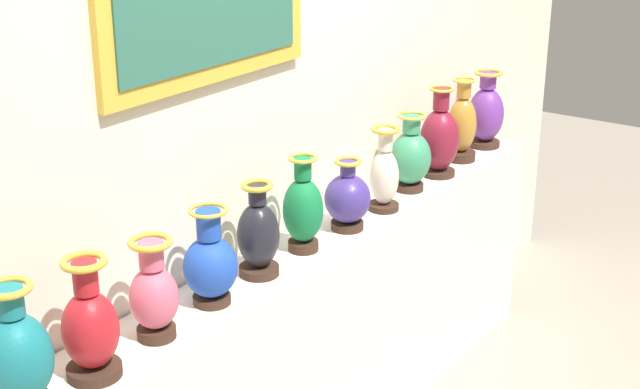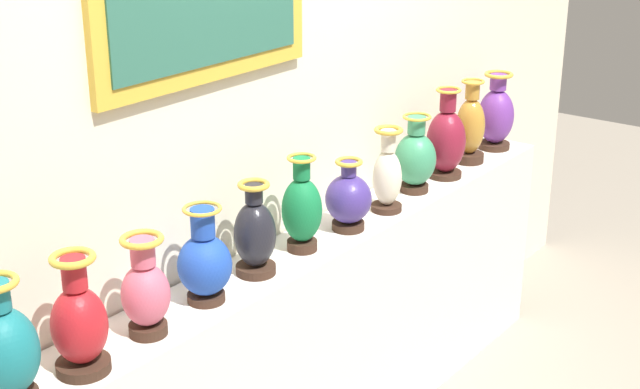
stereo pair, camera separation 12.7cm
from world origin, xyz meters
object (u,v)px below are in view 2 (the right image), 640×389
object	(u,v)px
vase_violet	(496,115)
vase_burgundy	(446,140)
vase_indigo	(348,199)
vase_sapphire	(205,262)
vase_rose	(145,291)
vase_emerald	(302,209)
vase_crimson	(79,323)
vase_ochre	(470,127)
vase_onyx	(255,234)
vase_teal	(4,353)
vase_ivory	(387,175)
vase_jade	(415,158)

from	to	relation	value
vase_violet	vase_burgundy	bearing A→B (deg)	-178.12
vase_indigo	vase_burgundy	world-z (taller)	vase_burgundy
vase_sapphire	vase_burgundy	bearing A→B (deg)	-0.22
vase_rose	vase_sapphire	xyz separation A→B (m)	(0.27, 0.01, -0.01)
vase_emerald	vase_indigo	world-z (taller)	vase_emerald
vase_rose	vase_burgundy	size ratio (longest dim) A/B	0.80
vase_emerald	vase_burgundy	distance (m)	1.04
vase_crimson	vase_emerald	distance (m)	1.06
vase_crimson	vase_ochre	distance (m)	2.36
vase_crimson	vase_emerald	xyz separation A→B (m)	(1.06, 0.03, 0.01)
vase_onyx	vase_rose	bearing A→B (deg)	-177.72
vase_teal	vase_indigo	xyz separation A→B (m)	(1.57, 0.00, -0.04)
vase_emerald	vase_sapphire	bearing A→B (deg)	-179.54
vase_sapphire	vase_violet	world-z (taller)	vase_violet
vase_sapphire	vase_ivory	world-z (taller)	vase_ivory
vase_emerald	vase_indigo	distance (m)	0.27
vase_sapphire	vase_rose	bearing A→B (deg)	-177.29
vase_crimson	vase_onyx	distance (m)	0.80
vase_rose	vase_burgundy	world-z (taller)	vase_burgundy
vase_crimson	vase_rose	size ratio (longest dim) A/B	1.11
vase_crimson	vase_violet	xyz separation A→B (m)	(2.62, 0.03, 0.02)
vase_rose	vase_violet	world-z (taller)	vase_violet
vase_onyx	vase_burgundy	bearing A→B (deg)	-0.63
vase_jade	vase_ochre	distance (m)	0.51
vase_onyx	vase_violet	world-z (taller)	vase_violet
vase_sapphire	vase_ochre	world-z (taller)	vase_ochre
vase_burgundy	vase_ochre	distance (m)	0.26
vase_burgundy	vase_ochre	size ratio (longest dim) A/B	1.04
vase_sapphire	vase_burgundy	xyz separation A→B (m)	(1.56, -0.01, 0.03)
vase_crimson	vase_sapphire	bearing A→B (deg)	2.55
vase_sapphire	vase_burgundy	distance (m)	1.56
vase_ochre	vase_emerald	bearing A→B (deg)	-179.73
vase_teal	vase_onyx	world-z (taller)	vase_teal
vase_rose	vase_indigo	world-z (taller)	vase_rose
vase_violet	vase_indigo	bearing A→B (deg)	-178.76
vase_jade	vase_violet	distance (m)	0.77
vase_ivory	vase_jade	distance (m)	0.27
vase_burgundy	vase_ochre	bearing A→B (deg)	3.67
vase_sapphire	vase_ivory	distance (m)	1.05
vase_crimson	vase_jade	world-z (taller)	vase_crimson
vase_rose	vase_jade	world-z (taller)	vase_jade
vase_crimson	vase_jade	size ratio (longest dim) A/B	1.07
vase_indigo	vase_ochre	bearing A→B (deg)	1.53
vase_emerald	vase_indigo	xyz separation A→B (m)	(0.27, -0.02, -0.04)
vase_crimson	vase_burgundy	bearing A→B (deg)	0.48
vase_jade	vase_violet	world-z (taller)	vase_violet
vase_crimson	vase_indigo	xyz separation A→B (m)	(1.32, 0.01, -0.03)
vase_emerald	vase_onyx	bearing A→B (deg)	179.08
vase_emerald	vase_jade	distance (m)	0.79
vase_rose	vase_ivory	world-z (taller)	vase_ivory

